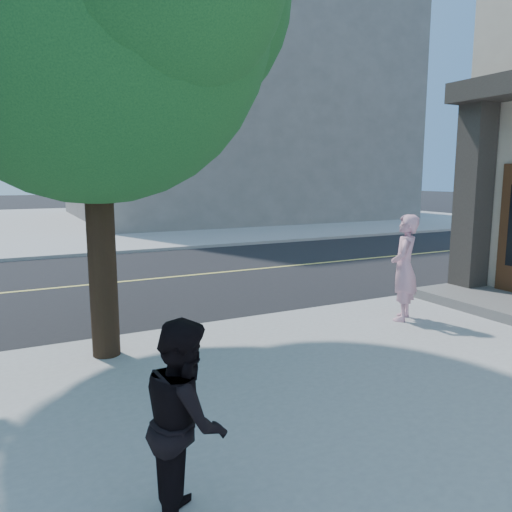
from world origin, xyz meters
TOP-DOWN VIEW (x-y plane):
  - sidewalk_ne at (13.50, 21.50)m, footprint 29.00×25.00m
  - filler_ne at (14.00, 22.00)m, footprint 18.00×16.00m
  - man_on_phone at (7.07, -1.36)m, footprint 0.79×0.76m
  - pedestrian at (2.07, -4.47)m, footprint 0.71×0.83m

SIDE VIEW (x-z plane):
  - sidewalk_ne at x=13.50m, z-range 0.00..0.12m
  - pedestrian at x=2.07m, z-range 0.12..1.61m
  - man_on_phone at x=7.07m, z-range 0.12..1.94m
  - filler_ne at x=14.00m, z-range 0.12..14.12m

